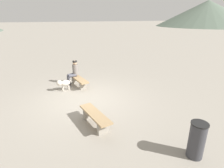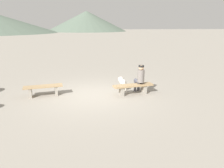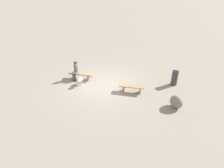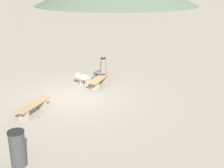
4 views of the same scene
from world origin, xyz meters
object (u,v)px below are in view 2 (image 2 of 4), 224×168
object	(u,v)px
bench_left	(43,89)
bench_right	(133,87)
seated_person	(140,77)
dog	(122,81)

from	to	relation	value
bench_left	bench_right	distance (m)	3.72
bench_left	seated_person	world-z (taller)	seated_person
seated_person	bench_left	bearing A→B (deg)	168.65
bench_left	seated_person	distance (m)	4.06
bench_left	dog	distance (m)	3.43
bench_right	dog	size ratio (longest dim) A/B	2.39
bench_left	bench_right	bearing A→B (deg)	-14.24
bench_right	seated_person	distance (m)	0.53
bench_right	seated_person	xyz separation A→B (m)	(0.31, 0.17, 0.40)
seated_person	dog	world-z (taller)	seated_person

